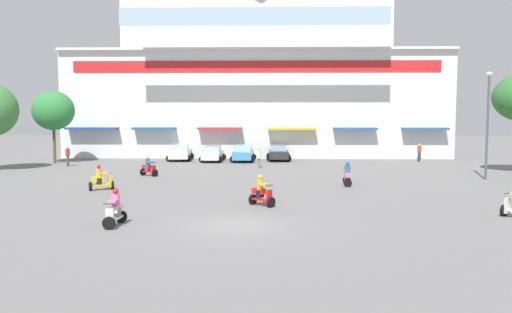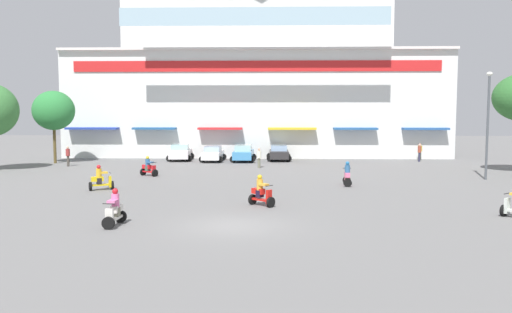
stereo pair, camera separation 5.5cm
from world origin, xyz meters
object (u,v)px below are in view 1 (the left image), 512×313
Objects in this scene: scooter_rider_2 at (347,176)px; pedestrian_0 at (420,151)px; pedestrian_2 at (259,157)px; pedestrian_3 at (68,155)px; scooter_rider_4 at (101,180)px; parked_car_0 at (180,152)px; parked_car_3 at (279,153)px; scooter_rider_1 at (262,193)px; scooter_rider_0 at (149,168)px; streetlamp_near at (488,118)px; plaza_tree_2 at (53,111)px; parked_car_2 at (243,153)px; scooter_rider_3 at (115,211)px; parked_car_1 at (213,154)px; pedestrian_1 at (419,151)px.

pedestrian_0 reaches higher than scooter_rider_2.
pedestrian_3 reaches higher than pedestrian_2.
pedestrian_3 is (-31.55, -6.53, 0.08)m from pedestrian_0.
pedestrian_2 reaches higher than scooter_rider_4.
parked_car_0 is 18.70m from scooter_rider_4.
scooter_rider_1 is at bearing -92.86° from parked_car_3.
scooter_rider_0 is 0.20× the size of streetlamp_near.
scooter_rider_0 is 10.51m from pedestrian_3.
plaza_tree_2 reaches higher than pedestrian_3.
streetlamp_near is (15.28, 10.40, 3.61)m from scooter_rider_1.
streetlamp_near is (23.71, -1.25, 3.66)m from scooter_rider_0.
parked_car_0 is 2.60× the size of scooter_rider_2.
pedestrian_2 reaches higher than pedestrian_0.
scooter_rider_0 is at bearing -128.28° from parked_car_3.
scooter_rider_2 is at bearing -25.94° from pedestrian_3.
pedestrian_0 is (22.90, 0.96, 0.12)m from parked_car_0.
parked_car_2 is 2.81× the size of scooter_rider_0.
pedestrian_3 is at bearing 115.63° from scooter_rider_3.
pedestrian_2 reaches higher than scooter_rider_3.
pedestrian_3 reaches higher than pedestrian_0.
scooter_rider_2 reaches higher than parked_car_1.
scooter_rider_3 is at bearing -144.60° from streetlamp_near.
streetlamp_near is (20.27, -12.36, 3.54)m from parked_car_1.
pedestrian_3 reaches higher than parked_car_0.
scooter_rider_3 is at bearing -68.67° from scooter_rider_4.
scooter_rider_2 is at bearing -50.45° from parked_car_0.
parked_car_3 is 0.59× the size of streetlamp_near.
plaza_tree_2 is at bearing 130.83° from pedestrian_3.
plaza_tree_2 is 28.62m from scooter_rider_3.
pedestrian_1 is 15.83m from pedestrian_2.
scooter_rider_3 is at bearing -81.45° from scooter_rider_0.
scooter_rider_2 is 0.21× the size of streetlamp_near.
parked_car_0 is at bearing 85.33° from scooter_rider_4.
parked_car_3 is 2.78× the size of scooter_rider_3.
pedestrian_3 reaches higher than pedestrian_1.
parked_car_3 is 29.42m from scooter_rider_3.
parked_car_2 is 3.50m from parked_car_3.
pedestrian_3 is at bearing 166.77° from streetlamp_near.
parked_car_0 reaches higher than scooter_rider_4.
pedestrian_0 is (24.42, 19.60, 0.27)m from scooter_rider_4.
streetlamp_near reaches higher than scooter_rider_3.
scooter_rider_1 is 27.02m from pedestrian_1.
pedestrian_1 is at bearing 0.62° from parked_car_1.
scooter_rider_3 is (-0.98, -27.45, -0.09)m from parked_car_1.
pedestrian_1 reaches higher than parked_car_1.
scooter_rider_4 is at bearing -59.18° from plaza_tree_2.
parked_car_0 is at bearing 109.19° from scooter_rider_1.
scooter_rider_2 reaches higher than scooter_rider_4.
parked_car_1 is 12.79m from pedestrian_3.
streetlamp_near reaches higher than plaza_tree_2.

